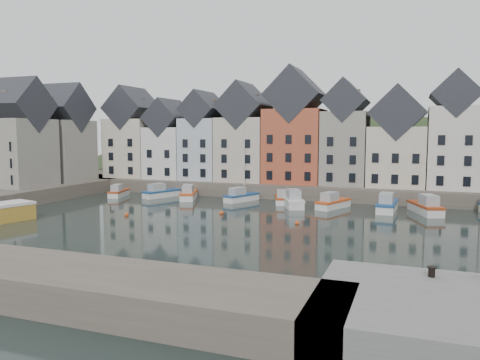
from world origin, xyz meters
The scene contains 16 objects.
ground centered at (0.00, 0.00, 0.00)m, with size 260.00×260.00×0.00m, color black.
far_quay centered at (0.00, 30.00, 1.00)m, with size 90.00×16.00×2.00m, color #52493F.
hillside centered at (0.02, 56.00, -17.96)m, with size 153.60×70.40×64.00m.
far_terrace centered at (3.21, 28.00, 8.88)m, with size 72.37×8.16×17.78m.
left_terrace centered at (-36.00, 13.50, 8.88)m, with size 7.65×17.00×15.69m.
mooring_buoys centered at (-4.00, 5.33, 0.15)m, with size 20.50×5.50×0.50m.
boat_a centered at (-24.90, 17.08, 0.63)m, with size 3.04×5.74×2.11m.
boat_b centered at (-18.34, 18.44, 0.70)m, with size 4.02×6.43×2.37m.
boat_c centered at (-13.43, 18.09, 0.73)m, with size 3.97×6.65×2.44m.
boat_d centered at (-5.49, 18.71, 0.73)m, with size 3.88×6.14×11.25m.
boat_e centered at (0.39, 19.08, 0.63)m, with size 3.21×5.74×2.11m.
boat_f centered at (2.58, 16.59, 0.78)m, with size 4.69×7.07×2.61m.
boat_g centered at (7.78, 17.00, 0.71)m, with size 3.98×6.45×2.37m.
boat_h centered at (14.52, 16.99, 0.78)m, with size 2.45×6.95×2.63m.
boat_i centered at (18.99, 16.84, 0.79)m, with size 4.34×7.20×2.64m.
mooring_bollard centered at (18.50, -16.65, 2.31)m, with size 0.48×0.48×0.56m.
Camera 1 is at (17.36, -43.16, 9.69)m, focal length 35.00 mm.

